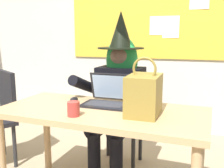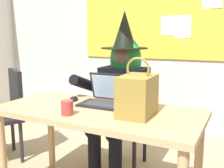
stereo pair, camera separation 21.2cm
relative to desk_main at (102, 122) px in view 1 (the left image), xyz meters
name	(u,v)px [view 1 (the left image)]	position (x,y,z in m)	size (l,w,h in m)	color
wall_back_bulletin	(161,28)	(0.14, 1.79, 0.70)	(5.32, 1.98, 2.64)	beige
desk_main	(102,122)	(0.00, 0.00, 0.00)	(1.48, 0.74, 0.73)	tan
chair_at_desk	(122,114)	(-0.05, 0.70, -0.15)	(0.43, 0.43, 0.88)	#4C1E19
person_costumed	(118,87)	(-0.06, 0.58, 0.15)	(0.61, 0.69, 1.46)	black
laptop	(108,98)	(-0.01, 0.15, 0.14)	(0.34, 0.29, 0.23)	black
computer_mouse	(74,99)	(-0.28, 0.14, 0.11)	(0.06, 0.10, 0.03)	black
handbag	(144,94)	(0.30, -0.02, 0.23)	(0.20, 0.30, 0.38)	olive
coffee_mug	(73,109)	(-0.11, -0.20, 0.14)	(0.08, 0.08, 0.10)	#B23833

